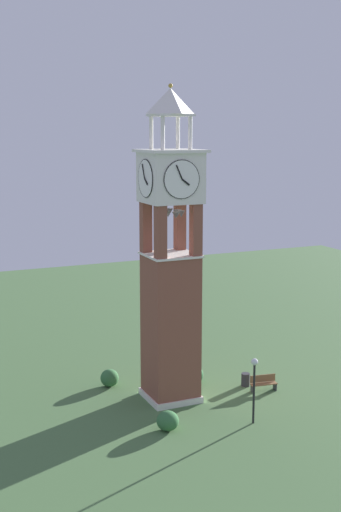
{
  "coord_description": "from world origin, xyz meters",
  "views": [
    {
      "loc": [
        -33.48,
        14.77,
        15.22
      ],
      "look_at": [
        0.0,
        0.0,
        8.38
      ],
      "focal_mm": 47.0,
      "sensor_mm": 36.0,
      "label": 1
    }
  ],
  "objects_px": {
    "clock_tower": "(171,272)",
    "lamp_post": "(254,378)",
    "trash_bin": "(245,380)",
    "park_bench": "(263,383)"
  },
  "relations": [
    {
      "from": "clock_tower",
      "to": "trash_bin",
      "type": "distance_m",
      "value": 8.59
    },
    {
      "from": "clock_tower",
      "to": "trash_bin",
      "type": "xyz_separation_m",
      "value": [
        -0.12,
        -4.92,
        -7.04
      ]
    },
    {
      "from": "clock_tower",
      "to": "lamp_post",
      "type": "relative_size",
      "value": 4.95
    },
    {
      "from": "clock_tower",
      "to": "lamp_post",
      "type": "xyz_separation_m",
      "value": [
        -4.86,
        -2.65,
        -4.93
      ]
    },
    {
      "from": "clock_tower",
      "to": "park_bench",
      "type": "xyz_separation_m",
      "value": [
        -1.21,
        -5.51,
        -6.96
      ]
    },
    {
      "from": "clock_tower",
      "to": "park_bench",
      "type": "bearing_deg",
      "value": -102.38
    },
    {
      "from": "clock_tower",
      "to": "lamp_post",
      "type": "distance_m",
      "value": 7.41
    },
    {
      "from": "lamp_post",
      "to": "trash_bin",
      "type": "xyz_separation_m",
      "value": [
        4.74,
        -2.27,
        -2.11
      ]
    },
    {
      "from": "trash_bin",
      "to": "park_bench",
      "type": "bearing_deg",
      "value": -151.62
    },
    {
      "from": "park_bench",
      "to": "lamp_post",
      "type": "bearing_deg",
      "value": 141.91
    }
  ]
}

